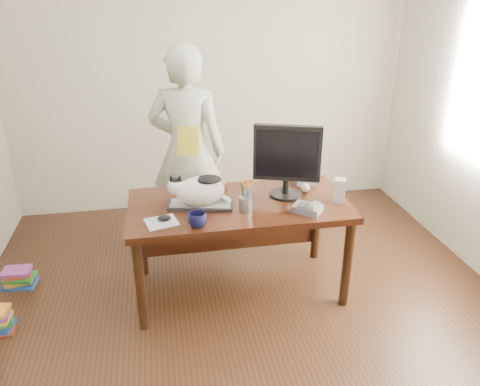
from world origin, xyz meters
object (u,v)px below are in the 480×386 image
pen_cup (246,202)px  speaker (340,190)px  monitor (287,158)px  coffee_mug (197,220)px  book_stack (210,186)px  keyboard (201,205)px  baseball (305,188)px  person (187,151)px  mouse (164,218)px  cat (198,190)px  desk (237,216)px  calculator (304,177)px  book_pile_b (19,278)px  phone (308,208)px

pen_cup → speaker: bearing=2.4°
monitor → coffee_mug: 0.82m
pen_cup → book_stack: size_ratio=0.90×
keyboard → coffee_mug: size_ratio=3.93×
monitor → baseball: 0.33m
book_stack → person: (-0.13, 0.51, 0.12)m
book_stack → person: person is taller
keyboard → baseball: (0.82, 0.11, 0.02)m
person → speaker: bearing=156.9°
mouse → speaker: size_ratio=0.60×
cat → person: person is taller
cat → book_stack: (0.12, 0.27, -0.10)m
desk → cat: size_ratio=3.50×
calculator → desk: bearing=-156.0°
baseball → calculator: size_ratio=0.31×
keyboard → speaker: 1.02m
keyboard → book_pile_b: keyboard is taller
monitor → calculator: monitor is taller
book_stack → calculator: size_ratio=1.18×
cat → coffee_mug: bearing=-85.7°
calculator → keyboard: bearing=-157.0°
cat → person: bearing=102.6°
cat → baseball: (0.83, 0.11, -0.10)m
coffee_mug → calculator: coffee_mug is taller
mouse → person: 1.00m
pen_cup → cat: bearing=159.1°
mouse → baseball: size_ratio=1.52×
monitor → pen_cup: size_ratio=2.31×
baseball → book_stack: book_stack is taller
book_stack → cat: bearing=-133.9°
keyboard → monitor: size_ratio=0.88×
phone → book_stack: bearing=179.2°
phone → speaker: speaker is taller
coffee_mug → book_stack: bearing=74.8°
cat → monitor: monitor is taller
pen_cup → speaker: size_ratio=1.38×
book_stack → book_pile_b: bearing=155.8°
monitor → phone: monitor is taller
coffee_mug → book_pile_b: bearing=154.6°
coffee_mug → person: bearing=88.6°
desk → book_stack: book_stack is taller
speaker → person: (-1.04, 0.87, 0.07)m
phone → book_stack: 0.80m
pen_cup → person: size_ratio=0.13×
calculator → book_pile_b: 2.42m
pen_cup → coffee_mug: pen_cup is taller
pen_cup → baseball: bearing=24.4°
mouse → book_stack: 0.58m
book_stack → person: size_ratio=0.15×
baseball → coffee_mug: bearing=-155.0°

